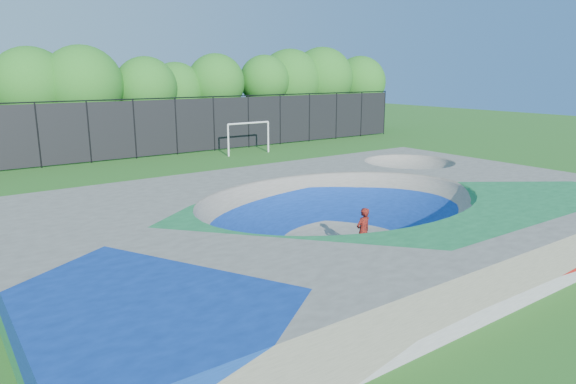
# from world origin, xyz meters

# --- Properties ---
(ground) EXTENTS (120.00, 120.00, 0.00)m
(ground) POSITION_xyz_m (0.00, 0.00, 0.00)
(ground) COLOR #215A19
(ground) RESTS_ON ground
(skate_deck) EXTENTS (22.00, 14.00, 1.50)m
(skate_deck) POSITION_xyz_m (0.00, 0.00, 0.75)
(skate_deck) COLOR gray
(skate_deck) RESTS_ON ground
(skater) EXTENTS (0.59, 0.41, 1.56)m
(skater) POSITION_xyz_m (-0.69, -1.81, 0.78)
(skater) COLOR #AC1C0D
(skater) RESTS_ON ground
(skateboard) EXTENTS (0.81, 0.36, 0.05)m
(skateboard) POSITION_xyz_m (-0.69, -1.81, 0.03)
(skateboard) COLOR black
(skateboard) RESTS_ON ground
(soccer_goal) EXTENTS (3.46, 0.12, 2.29)m
(soccer_goal) POSITION_xyz_m (7.24, 18.11, 1.59)
(soccer_goal) COLOR white
(soccer_goal) RESTS_ON ground
(fence) EXTENTS (48.09, 0.09, 4.04)m
(fence) POSITION_xyz_m (0.00, 21.00, 2.10)
(fence) COLOR black
(fence) RESTS_ON ground
(treeline) EXTENTS (52.40, 7.58, 8.49)m
(treeline) POSITION_xyz_m (1.81, 25.65, 4.91)
(treeline) COLOR #4F3327
(treeline) RESTS_ON ground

